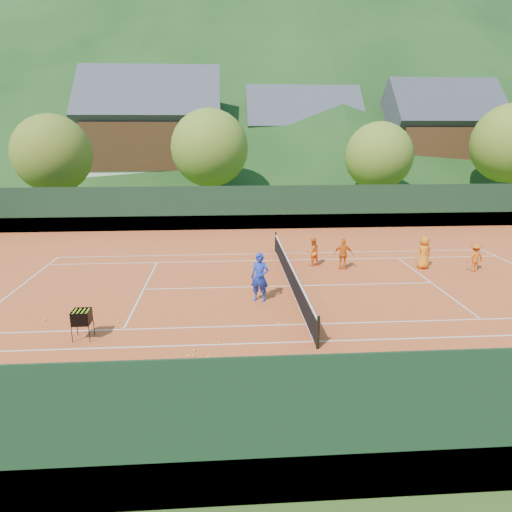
{
  "coord_description": "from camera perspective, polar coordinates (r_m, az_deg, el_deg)",
  "views": [
    {
      "loc": [
        -2.83,
        -18.87,
        6.68
      ],
      "look_at": [
        -1.53,
        0.0,
        1.42
      ],
      "focal_mm": 32.0,
      "sensor_mm": 36.0,
      "label": 1
    }
  ],
  "objects": [
    {
      "name": "clay_court",
      "position": [
        20.21,
        4.34,
        -3.78
      ],
      "size": [
        40.0,
        24.0,
        0.02
      ],
      "primitive_type": "cube",
      "color": "#C64D20",
      "rests_on": "ground"
    },
    {
      "name": "tennis_ball_5",
      "position": [
        14.31,
        -7.81,
        -12.2
      ],
      "size": [
        0.07,
        0.07,
        0.07
      ],
      "primitive_type": "sphere",
      "color": "#D6ED27",
      "rests_on": "clay_court"
    },
    {
      "name": "student_c",
      "position": [
        23.92,
        20.24,
        0.41
      ],
      "size": [
        0.89,
        0.68,
        1.62
      ],
      "primitive_type": "imported",
      "rotation": [
        0.0,
        0.0,
        3.37
      ],
      "color": "orange",
      "rests_on": "clay_court"
    },
    {
      "name": "tennis_ball_22",
      "position": [
        17.16,
        -16.79,
        -7.88
      ],
      "size": [
        0.07,
        0.07,
        0.07
      ],
      "primitive_type": "sphere",
      "color": "#D6ED27",
      "rests_on": "clay_court"
    },
    {
      "name": "tennis_ball_13",
      "position": [
        14.16,
        -11.24,
        -12.68
      ],
      "size": [
        0.07,
        0.07,
        0.07
      ],
      "primitive_type": "sphere",
      "color": "#D6ED27",
      "rests_on": "clay_court"
    },
    {
      "name": "tennis_ball_6",
      "position": [
        14.32,
        -8.41,
        -12.21
      ],
      "size": [
        0.07,
        0.07,
        0.07
      ],
      "primitive_type": "sphere",
      "color": "#D6ED27",
      "rests_on": "clay_court"
    },
    {
      "name": "coach",
      "position": [
        18.14,
        0.48,
        -2.68
      ],
      "size": [
        0.83,
        0.68,
        1.98
      ],
      "primitive_type": "imported",
      "rotation": [
        0.0,
        0.0,
        -0.33
      ],
      "color": "#1B32B1",
      "rests_on": "clay_court"
    },
    {
      "name": "tennis_ball_14",
      "position": [
        18.25,
        -24.89,
        -7.28
      ],
      "size": [
        0.07,
        0.07,
        0.07
      ],
      "primitive_type": "sphere",
      "color": "#D6ED27",
      "rests_on": "clay_court"
    },
    {
      "name": "mountain_far_right",
      "position": [
        196.98,
        27.21,
        25.94
      ],
      "size": [
        260.0,
        260.0,
        95.0
      ],
      "primitive_type": "cone",
      "color": "#143613",
      "rests_on": "ground"
    },
    {
      "name": "tennis_ball_12",
      "position": [
        14.62,
        -7.71,
        -11.56
      ],
      "size": [
        0.07,
        0.07,
        0.07
      ],
      "primitive_type": "sphere",
      "color": "#D6ED27",
      "rests_on": "clay_court"
    },
    {
      "name": "tennis_ball_24",
      "position": [
        18.83,
        8.74,
        -5.25
      ],
      "size": [
        0.07,
        0.07,
        0.07
      ],
      "primitive_type": "sphere",
      "color": "#D6ED27",
      "rests_on": "clay_court"
    },
    {
      "name": "ground",
      "position": [
        20.21,
        4.33,
        -3.81
      ],
      "size": [
        400.0,
        400.0,
        0.0
      ],
      "primitive_type": "plane",
      "color": "#2E4B17",
      "rests_on": "ground"
    },
    {
      "name": "tennis_ball_11",
      "position": [
        13.74,
        -26.05,
        -15.02
      ],
      "size": [
        0.07,
        0.07,
        0.07
      ],
      "primitive_type": "sphere",
      "color": "#D6ED27",
      "rests_on": "clay_court"
    },
    {
      "name": "chalet_mid",
      "position": [
        53.63,
        5.7,
        13.66
      ],
      "size": [
        12.65,
        8.82,
        11.45
      ],
      "color": "beige",
      "rests_on": "ground"
    },
    {
      "name": "tennis_ball_25",
      "position": [
        16.77,
        13.55,
        -8.2
      ],
      "size": [
        0.07,
        0.07,
        0.07
      ],
      "primitive_type": "sphere",
      "color": "#D6ED27",
      "rests_on": "clay_court"
    },
    {
      "name": "tree_a",
      "position": [
        39.19,
        -24.1,
        11.58
      ],
      "size": [
        6.0,
        6.0,
        7.88
      ],
      "color": "#3C2518",
      "rests_on": "ground"
    },
    {
      "name": "tennis_ball_17",
      "position": [
        14.16,
        -6.01,
        -12.44
      ],
      "size": [
        0.07,
        0.07,
        0.07
      ],
      "primitive_type": "sphere",
      "color": "#D6ED27",
      "rests_on": "clay_court"
    },
    {
      "name": "student_d",
      "position": [
        24.39,
        25.69,
        -0.16
      ],
      "size": [
        1.0,
        0.7,
        1.42
      ],
      "primitive_type": "imported",
      "rotation": [
        0.0,
        0.0,
        3.35
      ],
      "color": "orange",
      "rests_on": "clay_court"
    },
    {
      "name": "tree_b",
      "position": [
        38.91,
        -5.82,
        13.27
      ],
      "size": [
        6.4,
        6.4,
        8.4
      ],
      "color": "#41271A",
      "rests_on": "ground"
    },
    {
      "name": "tennis_ball_9",
      "position": [
        16.6,
        -16.36,
        -8.66
      ],
      "size": [
        0.07,
        0.07,
        0.07
      ],
      "primitive_type": "sphere",
      "color": "#D6ED27",
      "rests_on": "clay_court"
    },
    {
      "name": "tennis_ball_27",
      "position": [
        13.08,
        2.34,
        -14.91
      ],
      "size": [
        0.07,
        0.07,
        0.07
      ],
      "primitive_type": "sphere",
      "color": "#D6ED27",
      "rests_on": "clay_court"
    },
    {
      "name": "tennis_ball_23",
      "position": [
        13.39,
        15.56,
        -14.75
      ],
      "size": [
        0.07,
        0.07,
        0.07
      ],
      "primitive_type": "sphere",
      "color": "#D6ED27",
      "rests_on": "clay_court"
    },
    {
      "name": "tennis_net",
      "position": [
        20.05,
        4.36,
        -2.4
      ],
      "size": [
        0.1,
        12.07,
        1.1
      ],
      "color": "black",
      "rests_on": "clay_court"
    },
    {
      "name": "tennis_ball_15",
      "position": [
        13.86,
        21.85,
        -14.25
      ],
      "size": [
        0.07,
        0.07,
        0.07
      ],
      "primitive_type": "sphere",
      "color": "#D6ED27",
      "rests_on": "clay_court"
    },
    {
      "name": "tennis_ball_4",
      "position": [
        14.2,
        18.39,
        -13.15
      ],
      "size": [
        0.07,
        0.07,
        0.07
      ],
      "primitive_type": "sphere",
      "color": "#D6ED27",
      "rests_on": "clay_court"
    },
    {
      "name": "tennis_ball_26",
      "position": [
        16.32,
        2.83,
        -8.44
      ],
      "size": [
        0.07,
        0.07,
        0.07
      ],
      "primitive_type": "sphere",
      "color": "#D6ED27",
      "rests_on": "clay_court"
    },
    {
      "name": "tennis_ball_7",
      "position": [
        15.02,
        -4.65,
        -10.7
      ],
      "size": [
        0.07,
        0.07,
        0.07
      ],
      "primitive_type": "sphere",
      "color": "#D6ED27",
      "rests_on": "clay_court"
    },
    {
      "name": "chalet_right",
      "position": [
        53.95,
        21.67,
        12.97
      ],
      "size": [
        11.5,
        8.82,
        11.91
      ],
      "color": "beige",
      "rests_on": "ground"
    },
    {
      "name": "tennis_ball_8",
      "position": [
        15.35,
        10.57,
        -10.32
      ],
      "size": [
        0.07,
        0.07,
        0.07
      ],
      "primitive_type": "sphere",
      "color": "#D6ED27",
      "rests_on": "clay_court"
    },
    {
      "name": "tennis_ball_20",
      "position": [
        12.91,
        11.52,
        -15.69
      ],
      "size": [
        0.07,
        0.07,
        0.07
      ],
      "primitive_type": "sphere",
      "color": "#D6ED27",
      "rests_on": "clay_court"
    },
    {
      "name": "tennis_ball_3",
      "position": [
        19.01,
        24.17,
        -6.29
      ],
      "size": [
        0.07,
        0.07,
        0.07
      ],
      "primitive_type": "sphere",
      "color": "#D6ED27",
      "rests_on": "clay_court"
    },
    {
      "name": "tennis_ball_16",
      "position": [
        12.28,
        12.65,
        -17.53
      ],
      "size": [
        0.07,
        0.07,
        0.07
      ],
      "primitive_type": "sphere",
      "color": "#D6ED27",
      "rests_on": "clay_court"
    },
    {
      "name": "tennis_ball_0",
      "position": [
        14.54,
        28.93,
        -13.68
      ],
      "size": [
        0.07,
        0.07,
        0.07
      ],
      "primitive_type": "sphere",
      "color": "#D6ED27",
      "rests_on": "clay_court"
    },
    {
      "name": "student_b",
      "position": [
        22.7,
        10.86,
        0.24
      ],
      "size": [
        0.96,
        0.52,
        1.56
      ],
      "primitive_type": "imported",
      "rotation": [
        0.0,
        0.0,
        2.99
      ],
      "color": "orange",
      "rests_on": "clay_court"
    },
    {
      "name": "tennis_ball_18",
      "position": [
        13.53,
        -11.83,
        -14.15
      ],
      "size": [
        0.07,
        0.07,
        0.07
      ],
      "primitive_type": "sphere",
      "color": "#D6ED27",
      "rests_on": "clay_court"
    },
    {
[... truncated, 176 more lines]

